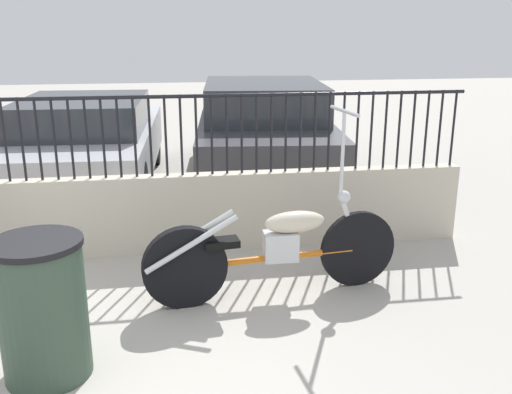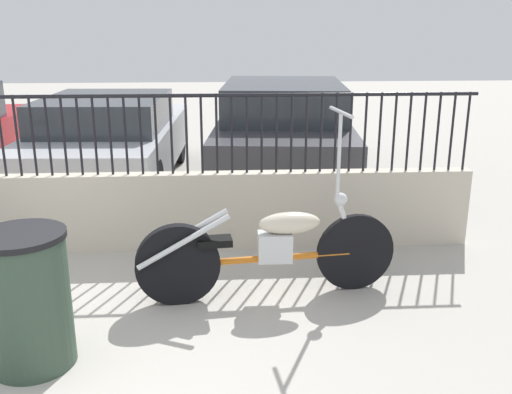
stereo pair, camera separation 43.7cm
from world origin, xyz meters
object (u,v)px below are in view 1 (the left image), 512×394
Objects in this scene: trash_bin at (43,309)px; car_silver at (88,142)px; motorcycle_orange at (264,249)px; car_dark_grey at (263,130)px.

trash_bin is 0.22× the size of car_silver.
trash_bin is at bearing -157.15° from motorcycle_orange.
trash_bin is at bearing -173.88° from car_silver.
car_dark_grey reaches higher than car_silver.
motorcycle_orange is 3.88m from car_dark_grey.
car_dark_grey is (0.60, 3.82, 0.29)m from motorcycle_orange.
car_silver is at bearing 99.31° from car_dark_grey.
trash_bin is 4.57m from car_silver.
car_silver is at bearing 110.07° from motorcycle_orange.
car_dark_grey is at bearing 65.33° from trash_bin.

